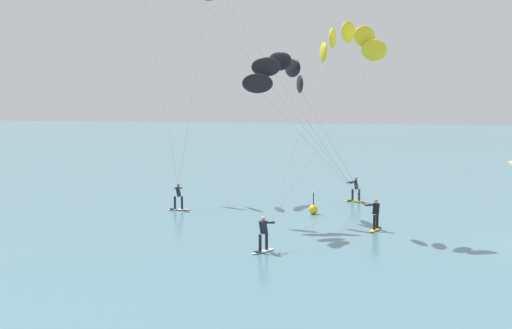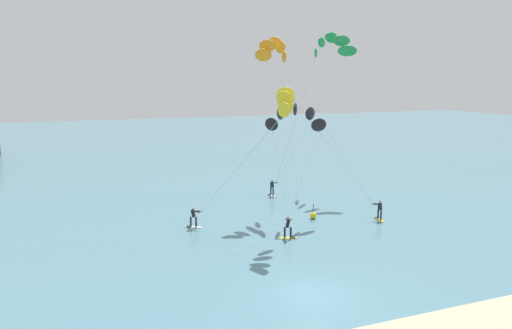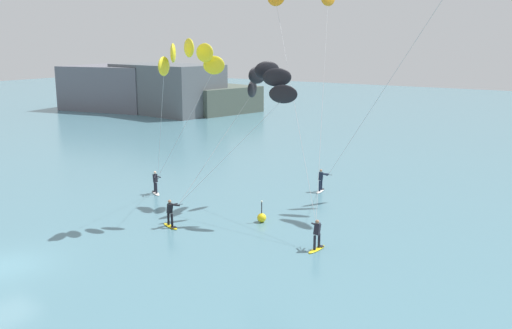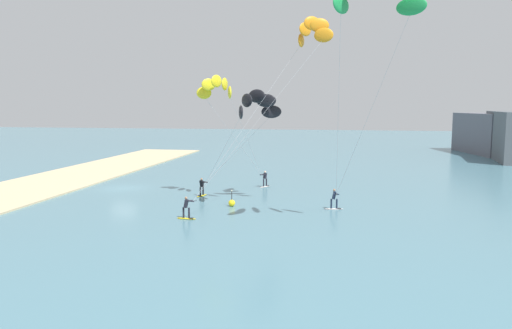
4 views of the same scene
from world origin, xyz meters
name	(u,v)px [view 3 (image 3 of 4)]	position (x,y,z in m)	size (l,w,h in m)	color
ground_plane	(6,267)	(0.00, 0.00, 0.00)	(240.00, 240.00, 0.00)	slate
kitesurfer_nearshore	(263,86)	(5.69, 14.50, 8.12)	(6.56, 7.98, 9.66)	yellow
kitesurfer_mid_water	(187,65)	(2.75, 10.81, 9.47)	(8.50, 5.99, 11.03)	white
marker_buoy	(262,217)	(6.71, 12.79, 0.30)	(0.56, 0.56, 1.38)	yellow
distant_headland	(154,90)	(-39.39, 51.87, 3.13)	(30.81, 20.82, 7.38)	slate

